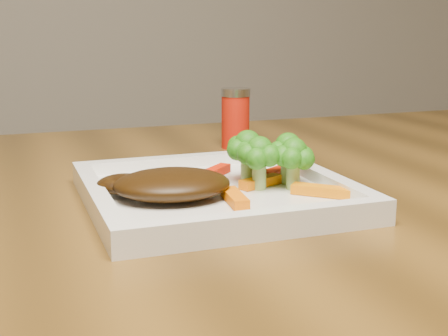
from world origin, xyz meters
name	(u,v)px	position (x,y,z in m)	size (l,w,h in m)	color
plate	(215,197)	(-0.01, 0.13, 0.76)	(0.27, 0.27, 0.01)	white
steak	(172,184)	(-0.06, 0.12, 0.78)	(0.12, 0.09, 0.03)	#301D07
broccoli_0	(248,152)	(0.04, 0.15, 0.80)	(0.06, 0.06, 0.07)	#307112
broccoli_1	(288,155)	(0.08, 0.13, 0.79)	(0.05, 0.05, 0.06)	#2B5B0F
broccoli_2	(293,162)	(0.08, 0.11, 0.79)	(0.05, 0.05, 0.06)	#256611
broccoli_3	(259,161)	(0.04, 0.12, 0.79)	(0.05, 0.05, 0.06)	#2F6510
carrot_1	(322,191)	(0.09, 0.07, 0.77)	(0.06, 0.02, 0.01)	orange
carrot_2	(235,198)	(0.00, 0.08, 0.77)	(0.06, 0.02, 0.01)	orange
carrot_3	(281,171)	(0.09, 0.17, 0.77)	(0.06, 0.02, 0.01)	red
carrot_4	(216,171)	(0.02, 0.19, 0.77)	(0.05, 0.01, 0.01)	red
carrot_6	(261,182)	(0.05, 0.13, 0.77)	(0.05, 0.01, 0.01)	orange
spice_shaker	(235,118)	(0.12, 0.40, 0.80)	(0.04, 0.04, 0.09)	#B9190A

